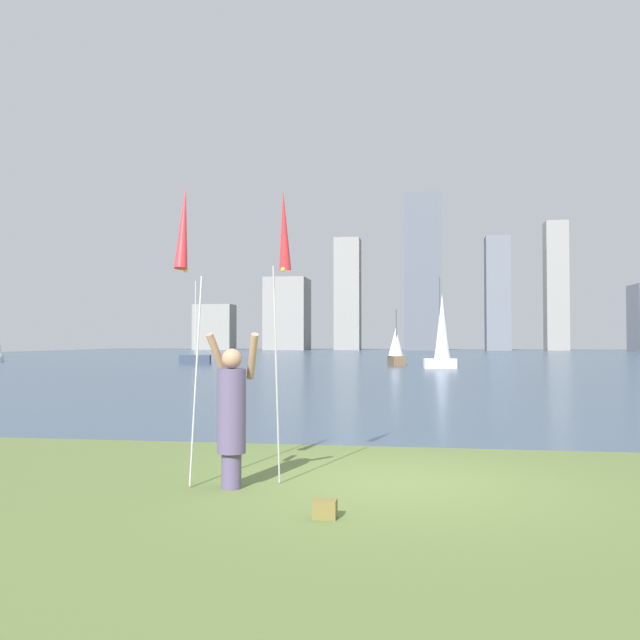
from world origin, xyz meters
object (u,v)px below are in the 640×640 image
sailboat_1 (442,334)px  bag (325,509)px  person (232,411)px  sailboat_3 (396,348)px  kite_flag_right (284,238)px  sailboat_4 (195,358)px  kite_flag_left (184,236)px

sailboat_1 → bag: bearing=-93.5°
person → bag: person is taller
sailboat_1 → sailboat_3: (-3.02, 3.71, -0.94)m
kite_flag_right → sailboat_4: 41.79m
sailboat_4 → sailboat_3: bearing=-3.2°
sailboat_3 → kite_flag_right: bearing=-90.0°
person → sailboat_4: (-14.26, 39.59, -0.52)m
person → bag: 1.97m
kite_flag_left → sailboat_1: size_ratio=0.64×
sailboat_3 → bag: bearing=-88.8°
kite_flag_left → bag: kite_flag_left is taller
bag → kite_flag_left: bearing=154.0°
kite_flag_left → sailboat_4: (-13.74, 39.88, -2.65)m
kite_flag_right → bag: size_ratio=15.63×
kite_flag_left → sailboat_4: bearing=109.0°
kite_flag_left → sailboat_3: size_ratio=0.93×
person → sailboat_4: sailboat_4 is taller
kite_flag_left → kite_flag_right: kite_flag_right is taller
sailboat_3 → sailboat_1: bearing=-50.9°
bag → sailboat_1: size_ratio=0.04×
bag → sailboat_1: bearing=86.5°
person → sailboat_3: sailboat_3 is taller
sailboat_4 → sailboat_1: bearing=-14.3°
sailboat_1 → sailboat_4: 18.44m
sailboat_1 → kite_flag_right: bearing=-95.0°
bag → sailboat_1: sailboat_1 is taller
kite_flag_right → bag: kite_flag_right is taller
sailboat_1 → kite_flag_left: bearing=-96.5°
person → kite_flag_right: size_ratio=0.50×
person → sailboat_1: size_ratio=0.33×
bag → sailboat_4: sailboat_4 is taller
kite_flag_right → sailboat_1: size_ratio=0.66×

